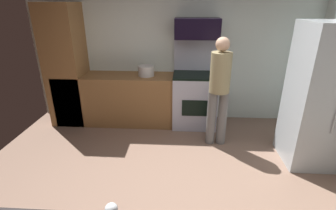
{
  "coord_description": "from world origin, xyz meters",
  "views": [
    {
      "loc": [
        0.17,
        -2.25,
        2.11
      ],
      "look_at": [
        0.01,
        0.3,
        1.05
      ],
      "focal_mm": 26.82,
      "sensor_mm": 36.0,
      "label": 1
    }
  ],
  "objects_px": {
    "person_cook": "(219,88)",
    "oven_range": "(194,97)",
    "microwave": "(197,28)",
    "stock_pot": "(146,71)",
    "wine_glass_mid": "(111,210)",
    "refrigerator": "(326,97)"
  },
  "relations": [
    {
      "from": "person_cook",
      "to": "oven_range",
      "type": "bearing_deg",
      "value": 115.92
    },
    {
      "from": "microwave",
      "to": "person_cook",
      "type": "height_order",
      "value": "microwave"
    },
    {
      "from": "oven_range",
      "to": "stock_pot",
      "type": "relative_size",
      "value": 5.55
    },
    {
      "from": "person_cook",
      "to": "wine_glass_mid",
      "type": "xyz_separation_m",
      "value": [
        -0.92,
        -2.49,
        0.08
      ]
    },
    {
      "from": "person_cook",
      "to": "stock_pot",
      "type": "distance_m",
      "value": 1.36
    },
    {
      "from": "refrigerator",
      "to": "person_cook",
      "type": "relative_size",
      "value": 1.14
    },
    {
      "from": "oven_range",
      "to": "microwave",
      "type": "distance_m",
      "value": 1.18
    },
    {
      "from": "refrigerator",
      "to": "wine_glass_mid",
      "type": "height_order",
      "value": "refrigerator"
    },
    {
      "from": "oven_range",
      "to": "stock_pot",
      "type": "xyz_separation_m",
      "value": [
        -0.86,
        0.01,
        0.47
      ]
    },
    {
      "from": "stock_pot",
      "to": "refrigerator",
      "type": "bearing_deg",
      "value": -22.59
    },
    {
      "from": "microwave",
      "to": "wine_glass_mid",
      "type": "relative_size",
      "value": 4.98
    },
    {
      "from": "refrigerator",
      "to": "oven_range",
      "type": "bearing_deg",
      "value": 147.86
    },
    {
      "from": "oven_range",
      "to": "wine_glass_mid",
      "type": "xyz_separation_m",
      "value": [
        -0.6,
        -3.16,
        0.49
      ]
    },
    {
      "from": "microwave",
      "to": "refrigerator",
      "type": "bearing_deg",
      "value": -34.21
    },
    {
      "from": "oven_range",
      "to": "person_cook",
      "type": "relative_size",
      "value": 0.92
    },
    {
      "from": "oven_range",
      "to": "stock_pot",
      "type": "distance_m",
      "value": 0.98
    },
    {
      "from": "oven_range",
      "to": "microwave",
      "type": "xyz_separation_m",
      "value": [
        -0.0,
        0.09,
        1.18
      ]
    },
    {
      "from": "refrigerator",
      "to": "microwave",
      "type": "bearing_deg",
      "value": 145.79
    },
    {
      "from": "microwave",
      "to": "refrigerator",
      "type": "distance_m",
      "value": 2.14
    },
    {
      "from": "refrigerator",
      "to": "wine_glass_mid",
      "type": "relative_size",
      "value": 12.78
    },
    {
      "from": "person_cook",
      "to": "stock_pot",
      "type": "height_order",
      "value": "person_cook"
    },
    {
      "from": "microwave",
      "to": "refrigerator",
      "type": "xyz_separation_m",
      "value": [
        1.65,
        -1.13,
        -0.75
      ]
    }
  ]
}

